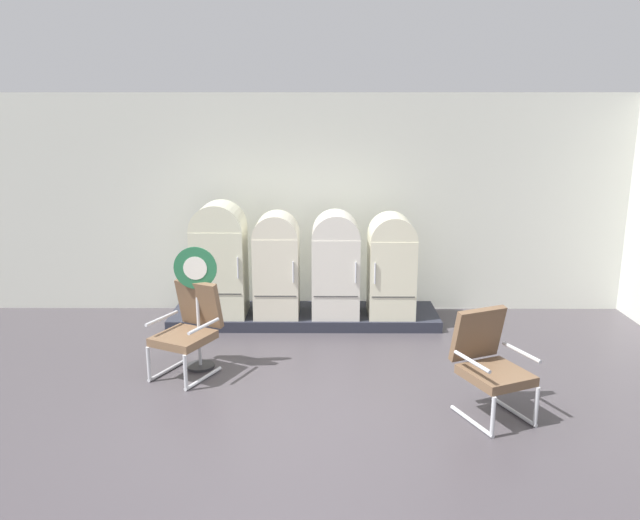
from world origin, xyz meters
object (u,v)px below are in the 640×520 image
refrigerator_2 (336,261)px  armchair_left (189,326)px  refrigerator_3 (391,262)px  refrigerator_0 (219,256)px  refrigerator_1 (277,262)px  armchair_right (489,361)px  sign_stand (198,309)px

refrigerator_2 → armchair_left: refrigerator_2 is taller
refrigerator_3 → armchair_left: bearing=-146.0°
refrigerator_0 → refrigerator_3: size_ratio=1.12×
refrigerator_0 → refrigerator_1: size_ratio=1.10×
refrigerator_0 → armchair_right: 3.95m
refrigerator_3 → refrigerator_1: bearing=-179.4°
refrigerator_0 → armchair_left: 1.66m
refrigerator_0 → refrigerator_2: bearing=0.7°
refrigerator_0 → armchair_right: refrigerator_0 is taller
refrigerator_1 → refrigerator_2: 0.79m
refrigerator_0 → refrigerator_2: refrigerator_0 is taller
refrigerator_2 → refrigerator_3: size_ratio=1.02×
refrigerator_1 → sign_stand: 1.68m
refrigerator_2 → armchair_right: (1.42, -2.58, -0.34)m
refrigerator_2 → refrigerator_3: (0.75, -0.01, -0.01)m
refrigerator_3 → armchair_right: (0.67, -2.58, -0.33)m
refrigerator_1 → armchair_left: 1.85m
refrigerator_1 → refrigerator_2: size_ratio=1.00×
refrigerator_3 → armchair_left: (-2.40, -1.62, -0.33)m
refrigerator_2 → armchair_left: 2.34m
refrigerator_1 → refrigerator_2: (0.79, 0.02, 0.00)m
armchair_left → armchair_right: size_ratio=1.00×
armchair_left → refrigerator_0: bearing=86.8°
refrigerator_2 → refrigerator_0: bearing=-179.3°
refrigerator_3 → sign_stand: size_ratio=0.97×
refrigerator_0 → refrigerator_3: 2.31m
armchair_left → refrigerator_1: bearing=61.9°
refrigerator_0 → armchair_right: bearing=-40.7°
refrigerator_0 → sign_stand: (-0.02, -1.48, -0.25)m
refrigerator_1 → refrigerator_2: refrigerator_2 is taller
refrigerator_3 → armchair_right: size_ratio=1.34×
refrigerator_3 → refrigerator_0: bearing=-179.7°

